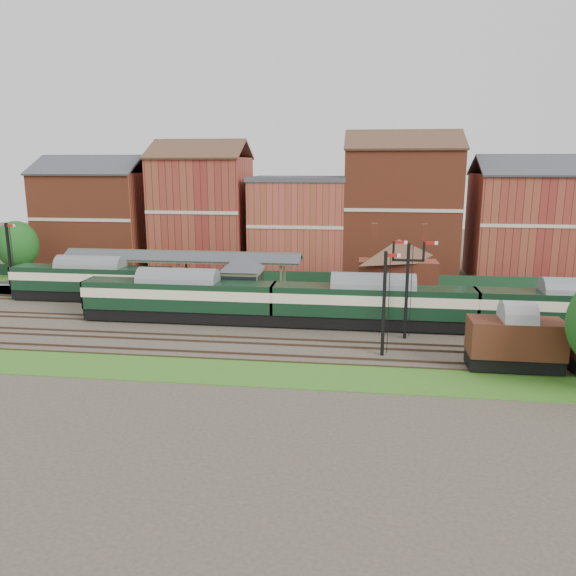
# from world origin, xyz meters

# --- Properties ---
(ground) EXTENTS (160.00, 160.00, 0.00)m
(ground) POSITION_xyz_m (0.00, 0.00, 0.00)
(ground) COLOR #473D33
(ground) RESTS_ON ground
(grass_back) EXTENTS (90.00, 4.50, 0.06)m
(grass_back) POSITION_xyz_m (0.00, 16.00, 0.03)
(grass_back) COLOR #2D6619
(grass_back) RESTS_ON ground
(grass_front) EXTENTS (90.00, 5.00, 0.06)m
(grass_front) POSITION_xyz_m (0.00, -12.00, 0.03)
(grass_front) COLOR #2D6619
(grass_front) RESTS_ON ground
(fence) EXTENTS (90.00, 0.12, 1.50)m
(fence) POSITION_xyz_m (0.00, 18.00, 0.75)
(fence) COLOR #193823
(fence) RESTS_ON ground
(platform) EXTENTS (55.00, 3.40, 1.00)m
(platform) POSITION_xyz_m (-5.00, 9.75, 0.50)
(platform) COLOR #2D2D2D
(platform) RESTS_ON ground
(signal_box) EXTENTS (5.40, 5.40, 6.00)m
(signal_box) POSITION_xyz_m (-3.00, 3.25, 3.19)
(signal_box) COLOR #5B7151
(signal_box) RESTS_ON ground
(brick_hut) EXTENTS (3.20, 2.64, 2.94)m
(brick_hut) POSITION_xyz_m (5.00, 3.25, 1.20)
(brick_hut) COLOR maroon
(brick_hut) RESTS_ON ground
(station_building) EXTENTS (8.10, 8.10, 5.90)m
(station_building) POSITION_xyz_m (12.00, 9.75, 3.96)
(station_building) COLOR brown
(station_building) RESTS_ON platform
(canopy) EXTENTS (26.00, 3.89, 4.08)m
(canopy) POSITION_xyz_m (-11.00, 9.75, 4.58)
(canopy) COLOR #4A5233
(canopy) RESTS_ON platform
(semaphore_bracket) EXTENTS (3.60, 0.25, 8.18)m
(semaphore_bracket) POSITION_xyz_m (12.04, -2.50, 4.63)
(semaphore_bracket) COLOR black
(semaphore_bracket) RESTS_ON ground
(semaphore_platform_end) EXTENTS (1.23, 0.25, 8.00)m
(semaphore_platform_end) POSITION_xyz_m (-29.98, 8.00, 4.16)
(semaphore_platform_end) COLOR black
(semaphore_platform_end) RESTS_ON ground
(semaphore_siding) EXTENTS (1.23, 0.25, 8.00)m
(semaphore_siding) POSITION_xyz_m (10.02, -7.00, 4.16)
(semaphore_siding) COLOR black
(semaphore_siding) RESTS_ON ground
(town_backdrop) EXTENTS (69.00, 10.00, 16.00)m
(town_backdrop) POSITION_xyz_m (-0.18, 25.00, 7.00)
(town_backdrop) COLOR brown
(town_backdrop) RESTS_ON ground
(dmu_train) EXTENTS (52.71, 2.77, 4.05)m
(dmu_train) POSITION_xyz_m (9.31, 0.00, 2.37)
(dmu_train) COLOR black
(dmu_train) RESTS_ON ground
(platform_railcar) EXTENTS (17.04, 2.69, 3.92)m
(platform_railcar) POSITION_xyz_m (-19.94, 6.50, 2.30)
(platform_railcar) COLOR black
(platform_railcar) RESTS_ON ground
(goods_van_a) EXTENTS (6.37, 2.76, 3.87)m
(goods_van_a) POSITION_xyz_m (19.07, -9.00, 2.19)
(goods_van_a) COLOR black
(goods_van_a) RESTS_ON ground
(tree_back) EXTENTS (5.06, 5.06, 7.39)m
(tree_back) POSITION_xyz_m (-33.87, 15.43, 4.47)
(tree_back) COLOR #382619
(tree_back) RESTS_ON ground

